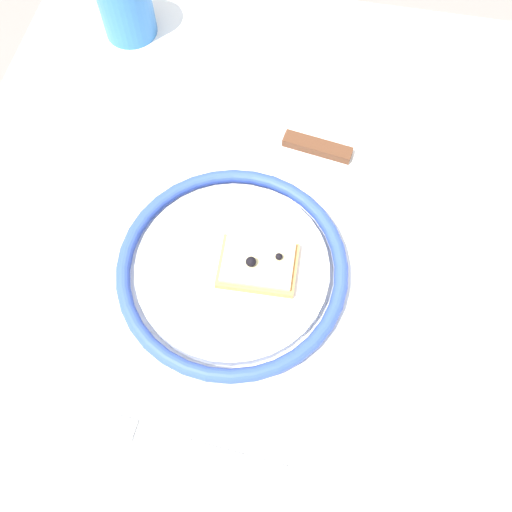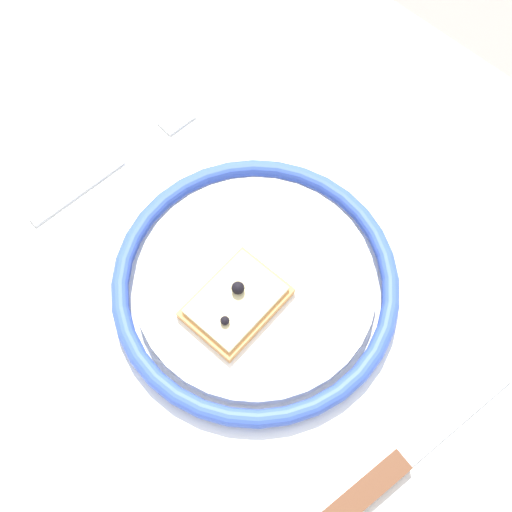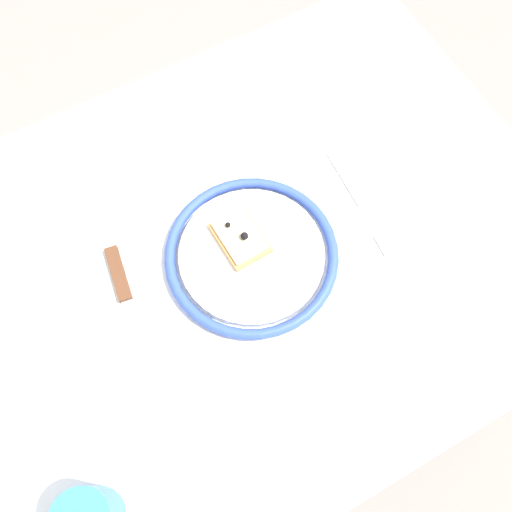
{
  "view_description": "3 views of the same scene",
  "coord_description": "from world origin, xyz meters",
  "px_view_note": "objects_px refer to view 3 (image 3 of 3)",
  "views": [
    {
      "loc": [
        -0.24,
        -0.06,
        1.33
      ],
      "look_at": [
        0.03,
        -0.01,
        0.76
      ],
      "focal_mm": 39.55,
      "sensor_mm": 36.0,
      "label": 1
    },
    {
      "loc": [
        0.18,
        -0.16,
        1.31
      ],
      "look_at": [
        -0.0,
        0.03,
        0.75
      ],
      "focal_mm": 47.27,
      "sensor_mm": 36.0,
      "label": 2
    },
    {
      "loc": [
        0.17,
        0.3,
        1.53
      ],
      "look_at": [
        0.01,
        0.02,
        0.75
      ],
      "focal_mm": 39.32,
      "sensor_mm": 36.0,
      "label": 3
    }
  ],
  "objects_px": {
    "plate": "(252,255)",
    "pizza_slice_near": "(240,237)",
    "fork": "(360,202)",
    "dining_table": "(256,269)",
    "napkin": "(72,161)",
    "knife": "(124,293)"
  },
  "relations": [
    {
      "from": "knife",
      "to": "napkin",
      "type": "relative_size",
      "value": 1.75
    },
    {
      "from": "dining_table",
      "to": "knife",
      "type": "distance_m",
      "value": 0.23
    },
    {
      "from": "plate",
      "to": "fork",
      "type": "xyz_separation_m",
      "value": [
        -0.2,
        0.0,
        -0.01
      ]
    },
    {
      "from": "knife",
      "to": "fork",
      "type": "relative_size",
      "value": 1.19
    },
    {
      "from": "fork",
      "to": "dining_table",
      "type": "bearing_deg",
      "value": -3.66
    },
    {
      "from": "knife",
      "to": "dining_table",
      "type": "bearing_deg",
      "value": 172.49
    },
    {
      "from": "plate",
      "to": "pizza_slice_near",
      "type": "xyz_separation_m",
      "value": [
        0.0,
        -0.03,
        0.01
      ]
    },
    {
      "from": "plate",
      "to": "knife",
      "type": "bearing_deg",
      "value": -11.38
    },
    {
      "from": "dining_table",
      "to": "knife",
      "type": "height_order",
      "value": "knife"
    },
    {
      "from": "dining_table",
      "to": "napkin",
      "type": "bearing_deg",
      "value": -55.89
    },
    {
      "from": "plate",
      "to": "pizza_slice_near",
      "type": "height_order",
      "value": "pizza_slice_near"
    },
    {
      "from": "dining_table",
      "to": "fork",
      "type": "height_order",
      "value": "fork"
    },
    {
      "from": "pizza_slice_near",
      "to": "fork",
      "type": "relative_size",
      "value": 0.45
    },
    {
      "from": "knife",
      "to": "fork",
      "type": "distance_m",
      "value": 0.4
    },
    {
      "from": "pizza_slice_near",
      "to": "fork",
      "type": "xyz_separation_m",
      "value": [
        -0.2,
        0.03,
        -0.02
      ]
    },
    {
      "from": "pizza_slice_near",
      "to": "knife",
      "type": "distance_m",
      "value": 0.19
    },
    {
      "from": "napkin",
      "to": "fork",
      "type": "bearing_deg",
      "value": 141.86
    },
    {
      "from": "plate",
      "to": "pizza_slice_near",
      "type": "bearing_deg",
      "value": -82.04
    },
    {
      "from": "dining_table",
      "to": "knife",
      "type": "relative_size",
      "value": 4.04
    },
    {
      "from": "pizza_slice_near",
      "to": "napkin",
      "type": "bearing_deg",
      "value": -56.81
    },
    {
      "from": "pizza_slice_near",
      "to": "knife",
      "type": "xyz_separation_m",
      "value": [
        0.19,
        -0.01,
        -0.02
      ]
    },
    {
      "from": "knife",
      "to": "fork",
      "type": "bearing_deg",
      "value": 174.28
    }
  ]
}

